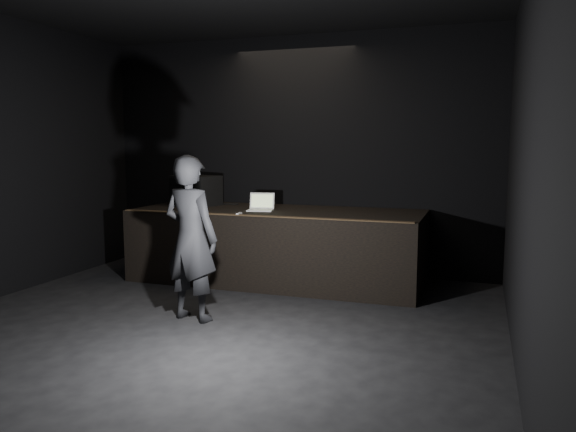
% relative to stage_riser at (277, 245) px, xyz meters
% --- Properties ---
extents(ground, '(7.00, 7.00, 0.00)m').
position_rel_stage_riser_xyz_m(ground, '(0.00, -2.73, -0.50)').
color(ground, black).
rests_on(ground, ground).
extents(room_walls, '(6.10, 7.10, 3.52)m').
position_rel_stage_riser_xyz_m(room_walls, '(0.00, -2.73, 1.52)').
color(room_walls, black).
rests_on(room_walls, ground).
extents(stage_riser, '(4.00, 1.50, 1.00)m').
position_rel_stage_riser_xyz_m(stage_riser, '(0.00, 0.00, 0.00)').
color(stage_riser, black).
rests_on(stage_riser, ground).
extents(riser_lip, '(3.92, 0.10, 0.01)m').
position_rel_stage_riser_xyz_m(riser_lip, '(0.00, -0.71, 0.51)').
color(riser_lip, brown).
rests_on(riser_lip, stage_riser).
extents(stage_monitor, '(0.77, 0.65, 0.44)m').
position_rel_stage_riser_xyz_m(stage_monitor, '(-1.37, 0.20, 0.72)').
color(stage_monitor, black).
rests_on(stage_monitor, stage_riser).
extents(cable, '(0.87, 0.24, 0.02)m').
position_rel_stage_riser_xyz_m(cable, '(-1.23, 0.35, 0.51)').
color(cable, black).
rests_on(cable, stage_riser).
extents(laptop, '(0.40, 0.37, 0.24)m').
position_rel_stage_riser_xyz_m(laptop, '(-0.20, -0.11, 0.56)').
color(laptop, white).
rests_on(laptop, stage_riser).
extents(beer_can, '(0.08, 0.08, 0.18)m').
position_rel_stage_riser_xyz_m(beer_can, '(-0.99, -0.47, 0.59)').
color(beer_can, silver).
rests_on(beer_can, stage_riser).
extents(plastic_cup, '(0.08, 0.08, 0.10)m').
position_rel_stage_riser_xyz_m(plastic_cup, '(-0.15, 0.25, 0.55)').
color(plastic_cup, white).
rests_on(plastic_cup, stage_riser).
extents(wii_remote, '(0.04, 0.14, 0.03)m').
position_rel_stage_riser_xyz_m(wii_remote, '(-0.29, -0.65, 0.51)').
color(wii_remote, white).
rests_on(wii_remote, stage_riser).
extents(person, '(0.72, 0.54, 1.80)m').
position_rel_stage_riser_xyz_m(person, '(-0.28, -1.97, 0.40)').
color(person, black).
rests_on(person, ground).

